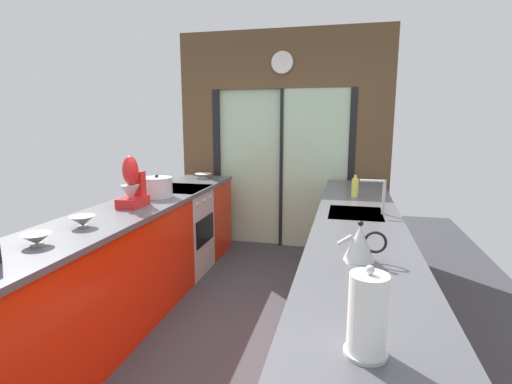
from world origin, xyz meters
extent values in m
cube|color=#38383D|center=(0.00, 0.60, -0.01)|extent=(5.04, 7.60, 0.02)
cube|color=brown|center=(0.00, 2.40, 2.35)|extent=(2.64, 0.08, 0.70)
cube|color=#B2D1AD|center=(-0.42, 2.42, 1.00)|extent=(0.80, 0.02, 2.00)
cube|color=#B2D1AD|center=(0.42, 2.38, 1.00)|extent=(0.80, 0.02, 2.00)
cube|color=black|center=(-0.86, 2.40, 1.00)|extent=(0.08, 0.10, 2.00)
cube|color=black|center=(0.86, 2.40, 1.00)|extent=(0.08, 0.10, 2.00)
cube|color=black|center=(0.00, 2.40, 1.00)|extent=(0.04, 0.10, 2.00)
cube|color=brown|center=(-1.11, 2.40, 1.00)|extent=(0.42, 0.08, 2.00)
cube|color=brown|center=(1.11, 2.40, 1.00)|extent=(0.42, 0.08, 2.00)
cylinder|color=white|center=(0.00, 2.34, 2.30)|extent=(0.25, 0.03, 0.25)
torus|color=beige|center=(0.00, 2.34, 2.30)|extent=(0.27, 0.02, 0.27)
cube|color=red|center=(-0.91, -0.33, 0.44)|extent=(0.58, 2.55, 0.88)
cube|color=red|center=(-0.91, 1.88, 0.44)|extent=(0.58, 0.65, 0.88)
cube|color=#4C4C51|center=(-0.91, 0.30, 0.90)|extent=(0.62, 3.80, 0.04)
cube|color=red|center=(0.91, 0.30, 0.44)|extent=(0.58, 3.80, 0.88)
cube|color=#4C4C51|center=(0.91, 0.30, 0.90)|extent=(0.62, 3.80, 0.04)
cube|color=#B7BABC|center=(0.89, 0.55, 0.90)|extent=(0.40, 0.48, 0.05)
cylinder|color=#B7BABC|center=(1.09, 0.55, 1.05)|extent=(0.02, 0.02, 0.26)
cylinder|color=#B7BABC|center=(1.00, 0.55, 1.17)|extent=(0.18, 0.02, 0.02)
cube|color=#B7BABC|center=(-0.91, 1.25, 0.44)|extent=(0.58, 0.60, 0.88)
cube|color=black|center=(-0.61, 1.25, 0.48)|extent=(0.01, 0.48, 0.28)
cube|color=black|center=(-0.91, 1.25, 0.91)|extent=(0.58, 0.60, 0.03)
cylinder|color=#B7BABC|center=(-0.61, 1.07, 0.80)|extent=(0.02, 0.04, 0.04)
cylinder|color=#B7BABC|center=(-0.61, 1.25, 0.80)|extent=(0.02, 0.04, 0.04)
cylinder|color=#B7BABC|center=(-0.61, 1.43, 0.80)|extent=(0.02, 0.04, 0.04)
cylinder|color=gray|center=(-0.89, -0.68, 0.92)|extent=(0.07, 0.07, 0.01)
cone|color=gray|center=(-0.89, -0.68, 0.96)|extent=(0.17, 0.17, 0.06)
cylinder|color=gray|center=(-0.89, -0.28, 0.92)|extent=(0.07, 0.07, 0.01)
cone|color=gray|center=(-0.89, -0.28, 0.96)|extent=(0.16, 0.16, 0.07)
cylinder|color=silver|center=(-0.89, 1.95, 0.92)|extent=(0.10, 0.10, 0.01)
cone|color=silver|center=(-0.89, 1.95, 0.95)|extent=(0.21, 0.21, 0.05)
cube|color=red|center=(-0.89, 0.35, 0.96)|extent=(0.17, 0.26, 0.08)
cube|color=red|center=(-0.89, 0.45, 1.10)|extent=(0.10, 0.08, 0.20)
ellipsoid|color=red|center=(-0.89, 0.34, 1.22)|extent=(0.13, 0.12, 0.24)
cone|color=#B7BABC|center=(-0.89, 0.32, 1.04)|extent=(0.15, 0.15, 0.13)
cylinder|color=#B7BABC|center=(-0.89, 0.77, 1.01)|extent=(0.28, 0.28, 0.17)
cylinder|color=#B7BABC|center=(-0.89, 0.77, 1.10)|extent=(0.28, 0.28, 0.01)
sphere|color=black|center=(-0.89, 0.77, 1.11)|extent=(0.03, 0.03, 0.03)
cone|color=#B7BABC|center=(0.89, -0.49, 1.01)|extent=(0.16, 0.16, 0.18)
sphere|color=black|center=(0.89, -0.49, 1.11)|extent=(0.03, 0.03, 0.03)
cylinder|color=#B7BABC|center=(0.82, -0.49, 1.02)|extent=(0.08, 0.02, 0.07)
torus|color=black|center=(0.97, -0.49, 1.02)|extent=(0.12, 0.01, 0.12)
cylinder|color=#D1CC4C|center=(0.89, 1.19, 1.01)|extent=(0.06, 0.06, 0.17)
cylinder|color=#D1CC4C|center=(0.89, 1.19, 1.11)|extent=(0.03, 0.03, 0.04)
cylinder|color=black|center=(0.89, 1.19, 1.14)|extent=(0.03, 0.03, 0.01)
cylinder|color=#B7BABC|center=(0.89, -1.32, 0.93)|extent=(0.13, 0.13, 0.01)
cylinder|color=white|center=(0.89, -1.32, 1.06)|extent=(0.12, 0.12, 0.25)
sphere|color=#B7BABC|center=(0.89, -1.32, 1.19)|extent=(0.03, 0.03, 0.03)
camera|label=1|loc=(0.81, -2.44, 1.63)|focal=27.11mm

